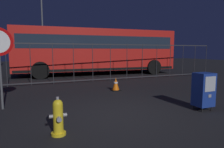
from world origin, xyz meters
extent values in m
plane|color=black|center=(0.00, 0.00, 0.00)|extent=(60.00, 60.00, 0.00)
cylinder|color=yellow|center=(-1.55, -0.58, 0.03)|extent=(0.28, 0.28, 0.05)
cylinder|color=yellow|center=(-1.55, -0.58, 0.33)|extent=(0.19, 0.19, 0.55)
sphere|color=yellow|center=(-1.55, -0.58, 0.60)|extent=(0.19, 0.19, 0.19)
cylinder|color=gray|center=(-1.55, -0.58, 0.72)|extent=(0.06, 0.06, 0.05)
cylinder|color=gray|center=(-1.55, -0.72, 0.35)|extent=(0.09, 0.08, 0.09)
cylinder|color=gray|center=(-1.68, -0.58, 0.38)|extent=(0.07, 0.07, 0.07)
cylinder|color=gray|center=(-1.42, -0.58, 0.38)|extent=(0.07, 0.07, 0.07)
cylinder|color=black|center=(2.12, -0.59, 0.06)|extent=(0.04, 0.04, 0.12)
cylinder|color=black|center=(2.46, -0.59, 0.06)|extent=(0.04, 0.04, 0.12)
cylinder|color=black|center=(2.12, -0.31, 0.06)|extent=(0.04, 0.04, 0.12)
cylinder|color=black|center=(2.46, -0.31, 0.06)|extent=(0.04, 0.04, 0.12)
cube|color=navy|center=(2.29, -0.45, 0.57)|extent=(0.48, 0.40, 0.90)
cube|color=#B2B7BF|center=(2.29, -0.66, 0.75)|extent=(0.36, 0.01, 0.40)
cube|color=gray|center=(2.29, -0.66, 0.43)|extent=(0.10, 0.02, 0.08)
cylinder|color=#4C4F54|center=(-2.76, 1.74, 1.10)|extent=(0.06, 0.06, 2.20)
cube|color=black|center=(1.16, 2.88, 0.01)|extent=(0.36, 0.36, 0.03)
cone|color=orange|center=(1.16, 2.88, 0.28)|extent=(0.28, 0.28, 0.50)
cylinder|color=white|center=(1.16, 2.88, 0.33)|extent=(0.17, 0.17, 0.06)
cube|color=#2D2D33|center=(0.00, 5.51, 1.95)|extent=(18.00, 0.04, 0.05)
cube|color=#2D2D33|center=(0.00, 5.51, 0.10)|extent=(18.00, 0.04, 0.05)
cylinder|color=#2D2D33|center=(-3.00, 5.51, 1.00)|extent=(0.03, 0.03, 2.00)
cylinder|color=#2D2D33|center=(-2.00, 5.51, 1.00)|extent=(0.03, 0.03, 2.00)
cylinder|color=#2D2D33|center=(-1.00, 5.51, 1.00)|extent=(0.03, 0.03, 2.00)
cylinder|color=#2D2D33|center=(0.00, 5.51, 1.00)|extent=(0.03, 0.03, 2.00)
cylinder|color=#2D2D33|center=(1.00, 5.51, 1.00)|extent=(0.03, 0.03, 2.00)
cylinder|color=#2D2D33|center=(2.00, 5.51, 1.00)|extent=(0.03, 0.03, 2.00)
cylinder|color=#2D2D33|center=(3.00, 5.51, 1.00)|extent=(0.03, 0.03, 2.00)
cylinder|color=#2D2D33|center=(4.00, 5.51, 1.00)|extent=(0.03, 0.03, 2.00)
cylinder|color=#2D2D33|center=(5.00, 5.51, 1.00)|extent=(0.03, 0.03, 2.00)
cylinder|color=#2D2D33|center=(6.00, 5.51, 1.00)|extent=(0.03, 0.03, 2.00)
cylinder|color=#2D2D33|center=(7.00, 5.51, 1.00)|extent=(0.03, 0.03, 2.00)
cylinder|color=#2D2D33|center=(8.00, 5.51, 1.00)|extent=(0.03, 0.03, 2.00)
cylinder|color=#2D2D33|center=(9.00, 5.51, 1.00)|extent=(0.03, 0.03, 2.00)
cube|color=red|center=(2.26, 8.51, 1.67)|extent=(10.65, 3.24, 2.65)
cube|color=#1E2838|center=(2.26, 8.51, 2.15)|extent=(10.02, 3.21, 0.80)
cube|color=black|center=(2.26, 8.51, 0.45)|extent=(10.44, 3.23, 0.16)
cylinder|color=black|center=(5.83, 7.00, 0.50)|extent=(1.02, 0.35, 1.00)
cylinder|color=black|center=(6.01, 9.50, 0.50)|extent=(1.02, 0.35, 1.00)
cylinder|color=black|center=(-1.50, 7.52, 0.50)|extent=(1.02, 0.35, 1.00)
cylinder|color=black|center=(-1.32, 10.02, 0.50)|extent=(1.02, 0.35, 1.00)
cube|color=#19519E|center=(2.38, 12.02, 1.67)|extent=(10.75, 3.96, 2.65)
cube|color=#1E2838|center=(2.38, 12.02, 2.15)|extent=(10.13, 3.89, 0.80)
cube|color=black|center=(2.38, 12.02, 0.45)|extent=(10.54, 3.94, 0.16)
cylinder|color=black|center=(5.84, 10.26, 0.50)|extent=(1.03, 0.42, 1.00)
cylinder|color=black|center=(6.20, 12.74, 0.50)|extent=(1.03, 0.42, 1.00)
cylinder|color=black|center=(-1.43, 11.30, 0.50)|extent=(1.03, 0.42, 1.00)
cylinder|color=black|center=(-1.08, 13.78, 0.50)|extent=(1.03, 0.42, 1.00)
cylinder|color=#4C4F54|center=(-0.86, 14.98, 3.22)|extent=(0.14, 0.14, 6.45)
camera|label=1|loc=(-1.99, -4.30, 1.60)|focal=31.36mm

